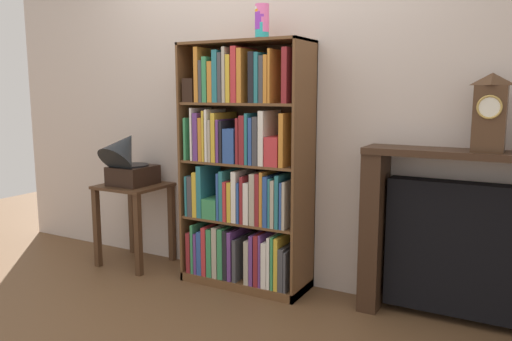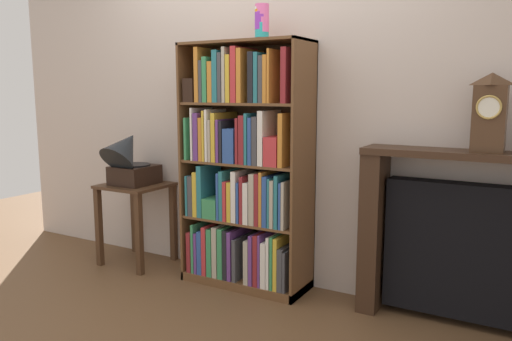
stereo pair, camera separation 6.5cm
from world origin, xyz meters
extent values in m
cube|color=brown|center=(0.00, 0.00, -0.01)|extent=(8.32, 6.40, 0.02)
cube|color=beige|center=(0.23, 0.30, 1.30)|extent=(5.32, 0.08, 2.60)
cube|color=brown|center=(-0.43, 0.08, 0.84)|extent=(0.02, 0.36, 1.68)
cube|color=brown|center=(0.43, 0.08, 0.84)|extent=(0.02, 0.36, 1.68)
cube|color=#4C311C|center=(0.00, 0.25, 0.84)|extent=(0.89, 0.01, 1.68)
cube|color=brown|center=(0.00, 0.08, 1.67)|extent=(0.89, 0.36, 0.02)
cube|color=brown|center=(0.00, 0.08, 0.03)|extent=(0.89, 0.36, 0.06)
cube|color=maroon|center=(-0.38, 0.05, 0.21)|extent=(0.03, 0.28, 0.29)
cube|color=#388E56|center=(-0.35, 0.04, 0.24)|extent=(0.02, 0.27, 0.35)
cube|color=#663884|center=(-0.32, 0.05, 0.21)|extent=(0.02, 0.27, 0.30)
cube|color=#2D519E|center=(-0.29, 0.06, 0.22)|extent=(0.04, 0.29, 0.31)
cube|color=#C63338|center=(-0.25, 0.05, 0.23)|extent=(0.04, 0.28, 0.35)
cube|color=#388E56|center=(-0.21, 0.04, 0.23)|extent=(0.04, 0.25, 0.34)
cube|color=#B2A893|center=(-0.16, 0.04, 0.24)|extent=(0.04, 0.26, 0.36)
cube|color=#388E56|center=(-0.11, 0.06, 0.24)|extent=(0.04, 0.30, 0.35)
cube|color=black|center=(-0.07, 0.06, 0.23)|extent=(0.03, 0.31, 0.35)
cube|color=#663884|center=(-0.04, 0.07, 0.23)|extent=(0.03, 0.31, 0.34)
cube|color=#424247|center=(0.00, 0.05, 0.21)|extent=(0.03, 0.29, 0.30)
cube|color=#B2A893|center=(0.09, 0.06, 0.21)|extent=(0.04, 0.31, 0.30)
cube|color=#663884|center=(0.13, 0.06, 0.23)|extent=(0.03, 0.30, 0.34)
cube|color=maroon|center=(0.17, 0.05, 0.24)|extent=(0.03, 0.29, 0.35)
cube|color=#663884|center=(0.20, 0.04, 0.24)|extent=(0.02, 0.26, 0.36)
cube|color=white|center=(0.23, 0.05, 0.21)|extent=(0.04, 0.29, 0.31)
cube|color=white|center=(0.26, 0.05, 0.24)|extent=(0.02, 0.29, 0.35)
cube|color=#388E56|center=(0.29, 0.07, 0.24)|extent=(0.02, 0.31, 0.36)
cube|color=gold|center=(0.32, 0.06, 0.24)|extent=(0.03, 0.29, 0.35)
cube|color=#424247|center=(0.35, 0.05, 0.20)|extent=(0.04, 0.27, 0.29)
cube|color=#424247|center=(0.38, 0.04, 0.19)|extent=(0.02, 0.26, 0.27)
cube|color=brown|center=(0.00, 0.08, 0.47)|extent=(0.85, 0.34, 0.02)
cube|color=teal|center=(-0.39, 0.05, 0.62)|extent=(0.02, 0.29, 0.28)
cube|color=#424247|center=(-0.36, 0.05, 0.62)|extent=(0.04, 0.28, 0.29)
cube|color=gold|center=(-0.32, 0.03, 0.64)|extent=(0.04, 0.25, 0.32)
cube|color=teal|center=(-0.28, 0.04, 0.66)|extent=(0.04, 0.26, 0.36)
cube|color=#388E56|center=(-0.20, 0.02, 0.55)|extent=(0.12, 0.22, 0.14)
cube|color=#2D519E|center=(-0.13, 0.03, 0.64)|extent=(0.02, 0.24, 0.33)
cube|color=teal|center=(-0.10, 0.05, 0.65)|extent=(0.03, 0.28, 0.34)
cube|color=#C63338|center=(-0.07, 0.04, 0.61)|extent=(0.03, 0.27, 0.27)
cube|color=gold|center=(-0.04, 0.03, 0.61)|extent=(0.03, 0.25, 0.27)
cube|color=white|center=(0.00, 0.05, 0.65)|extent=(0.04, 0.28, 0.35)
cube|color=#2D519E|center=(0.03, 0.05, 0.62)|extent=(0.02, 0.28, 0.28)
cube|color=maroon|center=(0.06, 0.05, 0.64)|extent=(0.02, 0.29, 0.32)
cube|color=white|center=(0.09, 0.05, 0.62)|extent=(0.04, 0.28, 0.28)
cube|color=#B2A893|center=(0.14, 0.03, 0.65)|extent=(0.04, 0.25, 0.34)
cube|color=maroon|center=(0.18, 0.06, 0.65)|extent=(0.03, 0.29, 0.35)
cube|color=orange|center=(0.21, 0.03, 0.66)|extent=(0.02, 0.25, 0.36)
cube|color=#2D519E|center=(0.24, 0.06, 0.64)|extent=(0.03, 0.30, 0.33)
cube|color=teal|center=(0.26, 0.04, 0.64)|extent=(0.02, 0.27, 0.32)
cube|color=#B2A893|center=(0.29, 0.04, 0.63)|extent=(0.03, 0.27, 0.31)
cube|color=teal|center=(0.32, 0.03, 0.65)|extent=(0.03, 0.24, 0.35)
cube|color=#2D519E|center=(0.35, 0.05, 0.63)|extent=(0.02, 0.29, 0.30)
cube|color=#B2A893|center=(0.37, 0.04, 0.63)|extent=(0.02, 0.26, 0.31)
cube|color=brown|center=(0.00, 0.08, 0.87)|extent=(0.85, 0.34, 0.02)
cube|color=#388E56|center=(-0.39, 0.07, 1.02)|extent=(0.02, 0.31, 0.29)
cube|color=white|center=(-0.34, 0.03, 1.06)|extent=(0.02, 0.25, 0.36)
cube|color=#663884|center=(-0.30, 0.05, 1.04)|extent=(0.04, 0.27, 0.33)
cube|color=orange|center=(-0.26, 0.05, 1.03)|extent=(0.03, 0.29, 0.30)
cube|color=gold|center=(-0.24, 0.03, 1.05)|extent=(0.02, 0.25, 0.34)
cube|color=white|center=(-0.21, 0.03, 1.05)|extent=(0.02, 0.24, 0.35)
cube|color=#B2A893|center=(-0.19, 0.06, 1.02)|extent=(0.02, 0.29, 0.28)
cube|color=gold|center=(-0.16, 0.05, 1.04)|extent=(0.03, 0.29, 0.33)
cube|color=#663884|center=(-0.12, 0.05, 1.02)|extent=(0.02, 0.28, 0.29)
cube|color=black|center=(-0.10, 0.05, 1.02)|extent=(0.02, 0.29, 0.28)
cube|color=#2D519E|center=(-0.04, 0.02, 0.99)|extent=(0.09, 0.22, 0.23)
cube|color=maroon|center=(0.03, 0.03, 1.03)|extent=(0.02, 0.25, 0.30)
cube|color=maroon|center=(0.06, 0.06, 1.04)|extent=(0.04, 0.31, 0.32)
cube|color=teal|center=(0.10, 0.05, 1.04)|extent=(0.02, 0.28, 0.33)
cube|color=#2D519E|center=(0.13, 0.06, 1.03)|extent=(0.03, 0.31, 0.31)
cube|color=#424247|center=(0.16, 0.04, 1.03)|extent=(0.04, 0.25, 0.31)
cube|color=white|center=(0.20, 0.04, 1.05)|extent=(0.04, 0.26, 0.35)
cube|color=#C63338|center=(0.28, 0.04, 0.97)|extent=(0.09, 0.26, 0.19)
cube|color=orange|center=(0.35, 0.04, 1.05)|extent=(0.03, 0.26, 0.34)
cube|color=brown|center=(0.00, 0.08, 1.27)|extent=(0.85, 0.34, 0.02)
cube|color=black|center=(-0.36, 0.05, 1.36)|extent=(0.08, 0.28, 0.16)
cube|color=orange|center=(-0.29, 0.06, 1.46)|extent=(0.03, 0.31, 0.36)
cube|color=#424247|center=(-0.25, 0.04, 1.42)|extent=(0.02, 0.26, 0.28)
cube|color=#388E56|center=(-0.22, 0.03, 1.43)|extent=(0.03, 0.24, 0.30)
cube|color=orange|center=(-0.18, 0.05, 1.41)|extent=(0.04, 0.28, 0.27)
cube|color=teal|center=(-0.14, 0.03, 1.45)|extent=(0.04, 0.25, 0.34)
cube|color=#424247|center=(-0.10, 0.04, 1.44)|extent=(0.03, 0.27, 0.32)
cube|color=#B2A893|center=(-0.07, 0.04, 1.46)|extent=(0.02, 0.27, 0.36)
cube|color=gold|center=(-0.04, 0.06, 1.43)|extent=(0.03, 0.30, 0.31)
cube|color=#C63338|center=(0.01, 0.05, 1.46)|extent=(0.04, 0.29, 0.36)
cube|color=orange|center=(0.05, 0.06, 1.45)|extent=(0.03, 0.31, 0.34)
cube|color=black|center=(0.13, 0.03, 1.44)|extent=(0.04, 0.25, 0.32)
cube|color=teal|center=(0.17, 0.03, 1.43)|extent=(0.03, 0.24, 0.31)
cube|color=#424247|center=(0.21, 0.03, 1.42)|extent=(0.03, 0.24, 0.29)
cube|color=orange|center=(0.24, 0.06, 1.43)|extent=(0.03, 0.31, 0.30)
cube|color=orange|center=(0.26, 0.04, 1.44)|extent=(0.02, 0.25, 0.33)
cube|color=maroon|center=(0.37, 0.05, 1.45)|extent=(0.04, 0.28, 0.34)
cylinder|color=red|center=(0.13, 0.07, 1.72)|extent=(0.09, 0.09, 0.09)
cylinder|color=#28B2B7|center=(0.13, 0.07, 1.74)|extent=(0.09, 0.09, 0.09)
cylinder|color=red|center=(0.13, 0.07, 1.76)|extent=(0.09, 0.09, 0.09)
cylinder|color=pink|center=(0.13, 0.07, 1.77)|extent=(0.09, 0.09, 0.09)
cylinder|color=purple|center=(0.13, 0.07, 1.79)|extent=(0.09, 0.09, 0.09)
cylinder|color=purple|center=(0.13, 0.07, 1.81)|extent=(0.09, 0.09, 0.09)
cylinder|color=orange|center=(0.13, 0.07, 1.82)|extent=(0.09, 0.09, 0.09)
cylinder|color=white|center=(0.13, 0.07, 1.84)|extent=(0.09, 0.09, 0.09)
cylinder|color=pink|center=(0.13, 0.07, 1.86)|extent=(0.09, 0.09, 0.09)
cube|color=#472D1C|center=(-0.98, 0.03, 0.62)|extent=(0.48, 0.46, 0.02)
cube|color=#472D1C|center=(-1.19, -0.17, 0.31)|extent=(0.04, 0.04, 0.61)
cube|color=#472D1C|center=(-0.77, -0.17, 0.31)|extent=(0.04, 0.04, 0.61)
cube|color=#472D1C|center=(-1.19, 0.23, 0.31)|extent=(0.04, 0.04, 0.61)
cube|color=#472D1C|center=(-0.77, 0.23, 0.31)|extent=(0.04, 0.04, 0.61)
cube|color=black|center=(-0.98, 0.03, 0.71)|extent=(0.29, 0.32, 0.14)
cylinder|color=black|center=(-0.98, 0.03, 0.79)|extent=(0.25, 0.25, 0.01)
cylinder|color=#1E2328|center=(-0.98, -0.02, 0.81)|extent=(0.03, 0.03, 0.06)
cone|color=#1E2328|center=(-0.98, -0.06, 0.93)|extent=(0.28, 0.38, 0.38)
cube|color=#382316|center=(1.44, 0.12, 1.00)|extent=(1.23, 0.27, 0.04)
cube|color=#382316|center=(0.89, 0.12, 0.49)|extent=(0.12, 0.24, 0.98)
cube|color=black|center=(1.44, 0.16, 0.44)|extent=(0.95, 0.13, 0.79)
cube|color=#472D1C|center=(1.50, 0.12, 1.20)|extent=(0.17, 0.14, 0.36)
pyramid|color=#472D1C|center=(1.50, 0.12, 1.42)|extent=(0.17, 0.14, 0.07)
cylinder|color=silver|center=(1.50, 0.05, 1.27)|extent=(0.12, 0.01, 0.12)
torus|color=#B79347|center=(1.50, 0.05, 1.27)|extent=(0.13, 0.01, 0.13)
camera|label=1|loc=(1.71, -2.88, 1.35)|focal=35.35mm
camera|label=2|loc=(1.77, -2.85, 1.35)|focal=35.35mm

